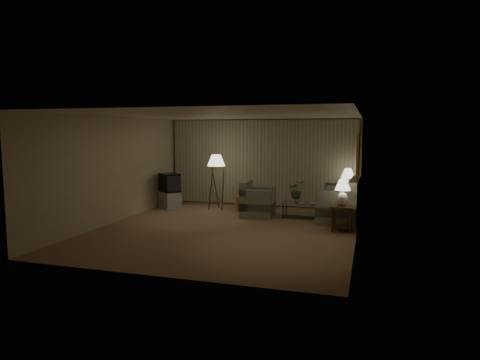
{
  "coord_description": "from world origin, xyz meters",
  "views": [
    {
      "loc": [
        3.23,
        -9.49,
        2.33
      ],
      "look_at": [
        0.16,
        0.6,
        1.12
      ],
      "focal_mm": 32.0,
      "sensor_mm": 36.0,
      "label": 1
    }
  ],
  "objects_px": {
    "armchair": "(258,202)",
    "tv_cabinet": "(170,200)",
    "table_lamp_far": "(348,178)",
    "side_table_far": "(347,199)",
    "ottoman": "(247,203)",
    "crt_tv": "(170,183)",
    "vase": "(296,199)",
    "sofa": "(340,203)",
    "side_table_near": "(342,214)",
    "coffee_table": "(302,208)",
    "table_lamp_near": "(343,190)",
    "floor_lamp": "(216,181)"
  },
  "relations": [
    {
      "from": "ottoman",
      "to": "vase",
      "type": "relative_size",
      "value": 3.92
    },
    {
      "from": "armchair",
      "to": "crt_tv",
      "type": "distance_m",
      "value": 2.93
    },
    {
      "from": "coffee_table",
      "to": "floor_lamp",
      "type": "distance_m",
      "value": 2.74
    },
    {
      "from": "crt_tv",
      "to": "floor_lamp",
      "type": "relative_size",
      "value": 0.49
    },
    {
      "from": "side_table_far",
      "to": "floor_lamp",
      "type": "height_order",
      "value": "floor_lamp"
    },
    {
      "from": "side_table_far",
      "to": "table_lamp_near",
      "type": "distance_m",
      "value": 2.37
    },
    {
      "from": "sofa",
      "to": "side_table_near",
      "type": "height_order",
      "value": "sofa"
    },
    {
      "from": "table_lamp_far",
      "to": "crt_tv",
      "type": "distance_m",
      "value": 5.26
    },
    {
      "from": "coffee_table",
      "to": "vase",
      "type": "relative_size",
      "value": 6.35
    },
    {
      "from": "armchair",
      "to": "table_lamp_far",
      "type": "height_order",
      "value": "table_lamp_far"
    },
    {
      "from": "sofa",
      "to": "coffee_table",
      "type": "xyz_separation_m",
      "value": [
        -0.99,
        -0.1,
        -0.16
      ]
    },
    {
      "from": "sofa",
      "to": "side_table_far",
      "type": "bearing_deg",
      "value": 172.9
    },
    {
      "from": "side_table_far",
      "to": "crt_tv",
      "type": "xyz_separation_m",
      "value": [
        -5.2,
        -0.74,
        0.38
      ]
    },
    {
      "from": "floor_lamp",
      "to": "vase",
      "type": "height_order",
      "value": "floor_lamp"
    },
    {
      "from": "side_table_far",
      "to": "ottoman",
      "type": "height_order",
      "value": "side_table_far"
    },
    {
      "from": "table_lamp_far",
      "to": "ottoman",
      "type": "height_order",
      "value": "table_lamp_far"
    },
    {
      "from": "tv_cabinet",
      "to": "vase",
      "type": "bearing_deg",
      "value": 36.32
    },
    {
      "from": "side_table_near",
      "to": "coffee_table",
      "type": "distance_m",
      "value": 1.69
    },
    {
      "from": "table_lamp_far",
      "to": "vase",
      "type": "xyz_separation_m",
      "value": [
        -1.29,
        -1.05,
        -0.5
      ]
    },
    {
      "from": "side_table_far",
      "to": "table_lamp_near",
      "type": "bearing_deg",
      "value": -90.0
    },
    {
      "from": "side_table_far",
      "to": "tv_cabinet",
      "type": "relative_size",
      "value": 0.69
    },
    {
      "from": "side_table_far",
      "to": "crt_tv",
      "type": "height_order",
      "value": "crt_tv"
    },
    {
      "from": "ottoman",
      "to": "sofa",
      "type": "bearing_deg",
      "value": -10.17
    },
    {
      "from": "side_table_far",
      "to": "crt_tv",
      "type": "distance_m",
      "value": 5.27
    },
    {
      "from": "tv_cabinet",
      "to": "crt_tv",
      "type": "height_order",
      "value": "crt_tv"
    },
    {
      "from": "table_lamp_near",
      "to": "ottoman",
      "type": "bearing_deg",
      "value": 147.13
    },
    {
      "from": "crt_tv",
      "to": "ottoman",
      "type": "height_order",
      "value": "crt_tv"
    },
    {
      "from": "side_table_far",
      "to": "floor_lamp",
      "type": "xyz_separation_m",
      "value": [
        -3.77,
        -0.54,
        0.45
      ]
    },
    {
      "from": "side_table_near",
      "to": "tv_cabinet",
      "type": "height_order",
      "value": "side_table_near"
    },
    {
      "from": "armchair",
      "to": "table_lamp_far",
      "type": "bearing_deg",
      "value": -67.04
    },
    {
      "from": "armchair",
      "to": "side_table_near",
      "type": "xyz_separation_m",
      "value": [
        2.33,
        -1.12,
        0.02
      ]
    },
    {
      "from": "armchair",
      "to": "tv_cabinet",
      "type": "height_order",
      "value": "armchair"
    },
    {
      "from": "armchair",
      "to": "tv_cabinet",
      "type": "xyz_separation_m",
      "value": [
        -2.87,
        0.44,
        -0.13
      ]
    },
    {
      "from": "table_lamp_near",
      "to": "ottoman",
      "type": "xyz_separation_m",
      "value": [
        -2.83,
        1.83,
        -0.75
      ]
    },
    {
      "from": "coffee_table",
      "to": "armchair",
      "type": "bearing_deg",
      "value": -173.76
    },
    {
      "from": "table_lamp_far",
      "to": "vase",
      "type": "distance_m",
      "value": 1.73
    },
    {
      "from": "table_lamp_near",
      "to": "tv_cabinet",
      "type": "height_order",
      "value": "table_lamp_near"
    },
    {
      "from": "ottoman",
      "to": "side_table_near",
      "type": "bearing_deg",
      "value": -32.87
    },
    {
      "from": "sofa",
      "to": "ottoman",
      "type": "relative_size",
      "value": 3.1
    },
    {
      "from": "crt_tv",
      "to": "sofa",
      "type": "bearing_deg",
      "value": 38.46
    },
    {
      "from": "side_table_near",
      "to": "tv_cabinet",
      "type": "relative_size",
      "value": 0.69
    },
    {
      "from": "side_table_near",
      "to": "table_lamp_near",
      "type": "relative_size",
      "value": 0.97
    },
    {
      "from": "table_lamp_near",
      "to": "table_lamp_far",
      "type": "bearing_deg",
      "value": 90.0
    },
    {
      "from": "crt_tv",
      "to": "coffee_table",
      "type": "bearing_deg",
      "value": 36.49
    },
    {
      "from": "armchair",
      "to": "tv_cabinet",
      "type": "relative_size",
      "value": 1.18
    },
    {
      "from": "table_lamp_far",
      "to": "ottoman",
      "type": "xyz_separation_m",
      "value": [
        -2.83,
        -0.47,
        -0.78
      ]
    },
    {
      "from": "coffee_table",
      "to": "tv_cabinet",
      "type": "relative_size",
      "value": 1.22
    },
    {
      "from": "table_lamp_far",
      "to": "armchair",
      "type": "bearing_deg",
      "value": -153.15
    },
    {
      "from": "table_lamp_near",
      "to": "crt_tv",
      "type": "height_order",
      "value": "table_lamp_near"
    },
    {
      "from": "side_table_far",
      "to": "coffee_table",
      "type": "xyz_separation_m",
      "value": [
        -1.14,
        -1.05,
        -0.13
      ]
    }
  ]
}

